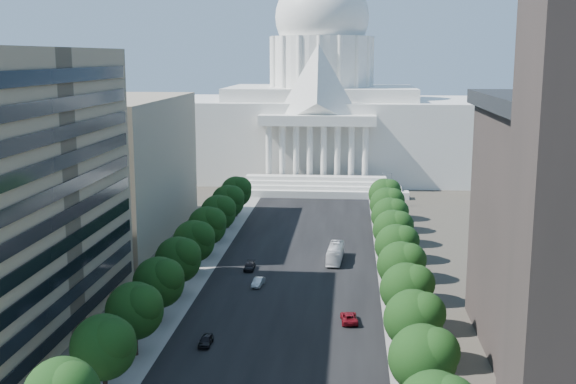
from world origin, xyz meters
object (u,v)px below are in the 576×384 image
(car_dark_a, at_px, (206,341))
(city_bus, at_px, (335,253))
(car_silver, at_px, (258,282))
(car_dark_b, at_px, (250,267))
(car_red, at_px, (349,318))

(car_dark_a, relative_size, city_bus, 0.36)
(car_silver, height_order, car_dark_b, car_silver)
(car_dark_a, distance_m, city_bus, 45.78)
(car_silver, bearing_deg, car_red, -37.69)
(car_red, bearing_deg, car_dark_b, -58.89)
(car_red, height_order, city_bus, city_bus)
(car_red, relative_size, car_dark_b, 1.14)
(car_dark_a, bearing_deg, car_red, 29.40)
(car_dark_a, bearing_deg, car_silver, 83.02)
(car_silver, xyz_separation_m, car_red, (15.60, -15.85, 0.02))
(city_bus, bearing_deg, car_red, -81.36)
(car_dark_b, xyz_separation_m, city_bus, (15.59, 7.18, 0.89))
(car_dark_a, xyz_separation_m, car_silver, (3.84, 26.20, 0.02))
(car_dark_a, bearing_deg, city_bus, 70.03)
(car_silver, distance_m, car_red, 22.23)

